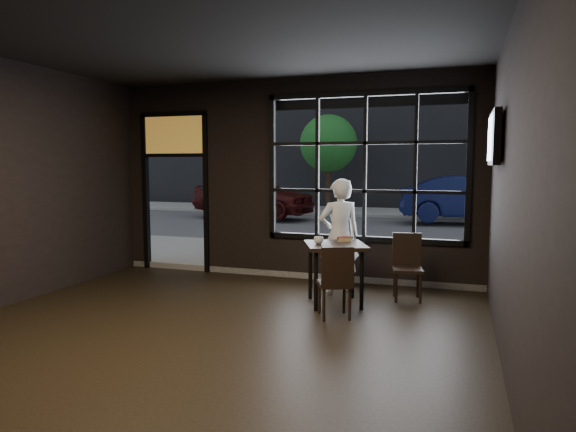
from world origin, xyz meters
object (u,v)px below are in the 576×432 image
(chair_near, at_px, (334,281))
(man, at_px, (339,236))
(cafe_table, at_px, (335,274))
(navy_car, at_px, (469,199))

(chair_near, distance_m, man, 1.25)
(cafe_table, bearing_deg, chair_near, -100.41)
(chair_near, bearing_deg, man, -104.68)
(chair_near, relative_size, man, 0.54)
(man, xyz_separation_m, navy_car, (1.88, 9.51, -0.03))
(cafe_table, height_order, chair_near, chair_near)
(cafe_table, distance_m, navy_car, 10.27)
(man, relative_size, navy_car, 0.39)
(chair_near, relative_size, navy_car, 0.21)
(man, distance_m, navy_car, 9.70)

